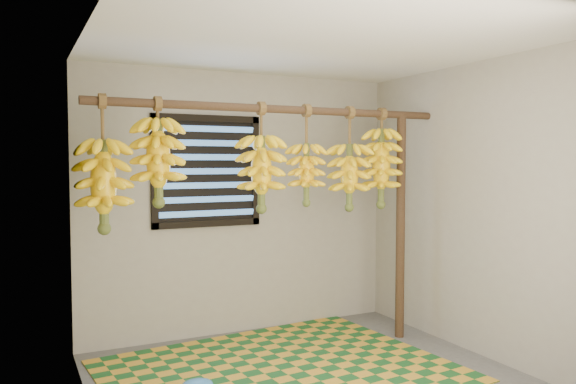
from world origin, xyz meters
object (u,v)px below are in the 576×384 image
support_post (400,227)px  banana_bunch_c (261,173)px  banana_bunch_a (104,186)px  banana_bunch_b (158,162)px  woven_mat (281,371)px  banana_bunch_f (381,168)px  banana_bunch_d (306,174)px  banana_bunch_e (349,177)px

support_post → banana_bunch_c: size_ratio=2.34×
banana_bunch_a → banana_bunch_b: (0.38, 0.00, 0.16)m
support_post → banana_bunch_c: banana_bunch_c is taller
woven_mat → banana_bunch_c: bearing=96.2°
banana_bunch_c → banana_bunch_f: same height
banana_bunch_d → banana_bunch_f: same height
support_post → banana_bunch_c: (-1.36, 0.00, 0.49)m
banana_bunch_f → banana_bunch_e: bearing=-180.0°
banana_bunch_a → support_post: bearing=0.0°
woven_mat → banana_bunch_c: (-0.03, 0.28, 1.49)m
banana_bunch_b → banana_bunch_e: bearing=-0.0°
banana_bunch_a → banana_bunch_b: bearing=0.0°
banana_bunch_b → banana_bunch_d: bearing=-0.0°
woven_mat → banana_bunch_b: banana_bunch_b is taller
woven_mat → banana_bunch_d: size_ratio=3.03×
support_post → banana_bunch_f: banana_bunch_f is taller
woven_mat → banana_bunch_e: size_ratio=2.85×
banana_bunch_b → banana_bunch_d: same height
banana_bunch_e → banana_bunch_a: bearing=180.0°
banana_bunch_c → banana_bunch_e: same height
banana_bunch_d → banana_bunch_e: (0.41, 0.00, -0.03)m
woven_mat → banana_bunch_e: bearing=19.9°
banana_bunch_b → woven_mat: bearing=-18.7°
woven_mat → banana_bunch_b: bearing=161.3°
support_post → banana_bunch_f: (-0.22, 0.00, 0.53)m
banana_bunch_a → banana_bunch_c: 1.19m
support_post → banana_bunch_e: 0.71m
banana_bunch_a → banana_bunch_e: (2.01, -0.00, 0.04)m
support_post → banana_bunch_b: size_ratio=2.57×
support_post → banana_bunch_e: size_ratio=2.29×
banana_bunch_e → banana_bunch_c: bearing=180.0°
banana_bunch_b → banana_bunch_f: 1.95m
woven_mat → banana_bunch_a: banana_bunch_a is taller
banana_bunch_b → banana_bunch_f: same height
woven_mat → banana_bunch_b: size_ratio=3.20×
banana_bunch_a → banana_bunch_c: (1.19, 0.00, 0.07)m
woven_mat → banana_bunch_d: (0.37, 0.28, 1.48)m
banana_bunch_a → banana_bunch_b: same height
banana_bunch_e → banana_bunch_b: bearing=180.0°
banana_bunch_c → banana_bunch_d: 0.40m
banana_bunch_a → banana_bunch_c: size_ratio=1.11×
banana_bunch_d → banana_bunch_f: (0.74, 0.00, 0.05)m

